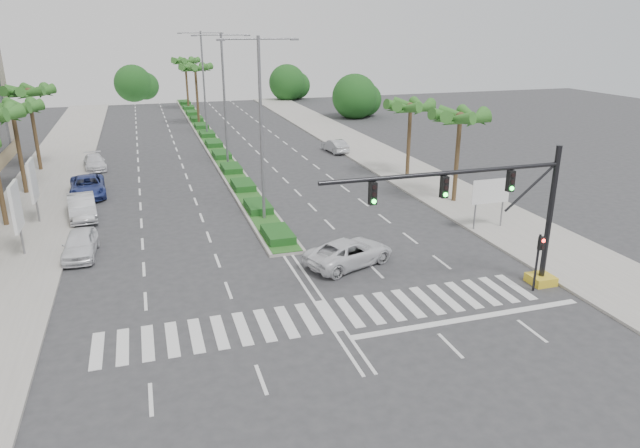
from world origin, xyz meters
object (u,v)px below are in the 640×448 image
at_px(car_parked_b, 82,207).
at_px(car_parked_d, 95,162).
at_px(car_parked_c, 88,186).
at_px(car_crossing, 349,252).
at_px(car_parked_a, 80,244).
at_px(car_right, 335,146).

xyz_separation_m(car_parked_b, car_parked_d, (0.00, 14.96, -0.17)).
xyz_separation_m(car_parked_c, car_crossing, (14.73, -18.78, -0.04)).
xyz_separation_m(car_parked_a, car_parked_d, (-0.42, 22.29, -0.10)).
bearing_deg(car_right, car_parked_b, 27.58).
height_order(car_parked_a, car_crossing, car_parked_a).
height_order(car_parked_a, car_parked_c, car_parked_c).
distance_m(car_parked_c, car_right, 25.45).
xyz_separation_m(car_parked_c, car_right, (23.59, 9.55, -0.09)).
relative_size(car_parked_c, car_right, 1.34).
bearing_deg(car_crossing, car_parked_c, 17.10).
height_order(car_parked_a, car_parked_d, car_parked_a).
xyz_separation_m(car_parked_a, car_parked_c, (-0.42, 13.01, 0.02)).
distance_m(car_crossing, car_right, 29.68).
xyz_separation_m(car_crossing, car_right, (8.86, 28.33, -0.05)).
bearing_deg(car_crossing, car_right, -38.37).
bearing_deg(car_parked_a, car_right, 46.65).
relative_size(car_parked_a, car_parked_b, 0.89).
relative_size(car_parked_c, car_crossing, 1.05).
bearing_deg(car_right, car_parked_a, 38.96).
bearing_deg(car_crossing, car_parked_a, 47.05).
xyz_separation_m(car_parked_a, car_parked_b, (-0.42, 7.33, 0.07)).
bearing_deg(car_parked_c, car_crossing, -56.30).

